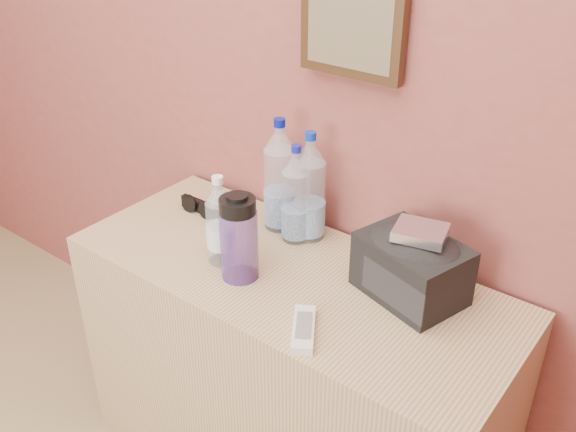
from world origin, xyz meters
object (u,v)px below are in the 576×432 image
(toiletry_bag, at_px, (412,265))
(ac_remote, at_px, (304,329))
(dresser, at_px, (289,380))
(pet_small, at_px, (220,225))
(pet_large_b, at_px, (310,192))
(pet_large_a, at_px, (296,199))
(nalgene_bottle, at_px, (239,237))
(foil_packet, at_px, (421,232))
(sunglasses, at_px, (201,207))
(pet_large_c, at_px, (280,181))

(toiletry_bag, bearing_deg, ac_remote, -96.78)
(dresser, distance_m, pet_small, 0.55)
(dresser, bearing_deg, pet_large_b, 110.71)
(pet_large_a, distance_m, nalgene_bottle, 0.24)
(pet_small, bearing_deg, dresser, 20.24)
(foil_packet, bearing_deg, pet_large_a, 174.81)
(dresser, height_order, pet_large_a, pet_large_a)
(sunglasses, xyz_separation_m, ac_remote, (0.60, -0.27, -0.01))
(nalgene_bottle, relative_size, toiletry_bag, 0.95)
(pet_small, bearing_deg, pet_large_b, 65.82)
(pet_large_c, bearing_deg, pet_large_a, -19.58)
(pet_large_b, bearing_deg, nalgene_bottle, -95.18)
(pet_large_a, distance_m, ac_remote, 0.45)
(pet_large_a, xyz_separation_m, ac_remote, (0.27, -0.33, -0.12))
(pet_small, distance_m, foil_packet, 0.54)
(foil_packet, bearing_deg, nalgene_bottle, -153.30)
(pet_large_a, relative_size, sunglasses, 1.91)
(pet_large_a, distance_m, sunglasses, 0.35)
(ac_remote, distance_m, toiletry_bag, 0.33)
(pet_large_a, xyz_separation_m, nalgene_bottle, (-0.00, -0.24, -0.01))
(nalgene_bottle, relative_size, sunglasses, 1.58)
(pet_large_c, xyz_separation_m, toiletry_bag, (0.48, -0.07, -0.06))
(sunglasses, bearing_deg, pet_large_c, 18.25)
(sunglasses, height_order, ac_remote, sunglasses)
(pet_large_c, relative_size, nalgene_bottle, 1.41)
(toiletry_bag, bearing_deg, dresser, -143.31)
(dresser, distance_m, sunglasses, 0.60)
(pet_large_b, bearing_deg, pet_large_a, -123.08)
(nalgene_bottle, height_order, sunglasses, nalgene_bottle)
(pet_large_a, relative_size, pet_large_b, 0.90)
(pet_small, bearing_deg, foil_packet, 20.06)
(pet_large_a, height_order, nalgene_bottle, pet_large_a)
(pet_large_b, relative_size, foil_packet, 2.66)
(pet_large_b, xyz_separation_m, sunglasses, (-0.35, -0.09, -0.13))
(nalgene_bottle, distance_m, foil_packet, 0.47)
(toiletry_bag, bearing_deg, pet_large_c, -171.81)
(pet_large_a, relative_size, foil_packet, 2.39)
(pet_small, relative_size, nalgene_bottle, 1.06)
(nalgene_bottle, bearing_deg, pet_large_b, 84.82)
(pet_large_c, height_order, sunglasses, pet_large_c)
(pet_small, bearing_deg, pet_large_c, 87.58)
(nalgene_bottle, height_order, toiletry_bag, nalgene_bottle)
(dresser, distance_m, pet_large_b, 0.58)
(nalgene_bottle, distance_m, sunglasses, 0.39)
(pet_large_c, relative_size, ac_remote, 2.16)
(sunglasses, xyz_separation_m, foil_packet, (0.74, 0.02, 0.17))
(pet_large_a, height_order, pet_large_c, pet_large_c)
(toiletry_bag, xyz_separation_m, foil_packet, (0.01, 0.00, 0.10))
(pet_large_a, bearing_deg, foil_packet, -5.19)
(pet_small, bearing_deg, toiletry_bag, 20.39)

